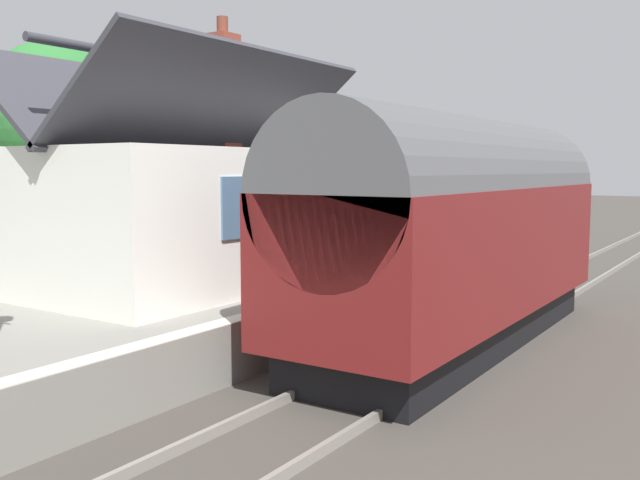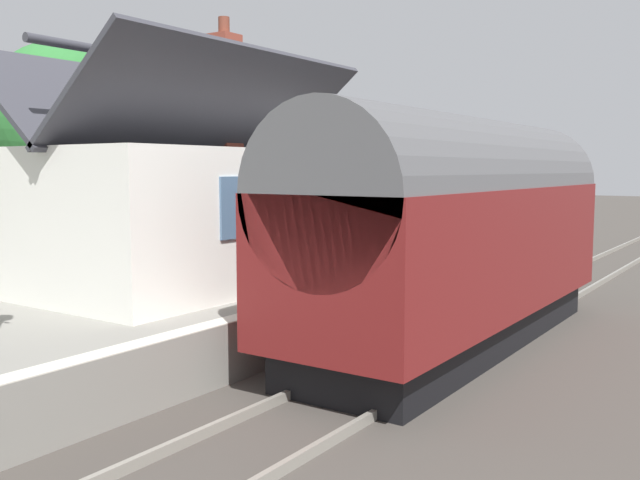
% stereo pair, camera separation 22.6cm
% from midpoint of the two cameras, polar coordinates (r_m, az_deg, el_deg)
% --- Properties ---
extents(ground_plane, '(160.00, 160.00, 0.00)m').
position_cam_midpoint_polar(ground_plane, '(14.66, 8.42, -7.38)').
color(ground_plane, '#423D38').
extents(platform, '(32.00, 5.44, 0.96)m').
position_cam_midpoint_polar(platform, '(16.44, -3.42, -4.17)').
color(platform, gray).
rests_on(platform, ground).
extents(platform_edge_coping, '(32.00, 0.36, 0.02)m').
position_cam_midpoint_polar(platform_edge_coping, '(14.99, 4.38, -3.26)').
color(platform_edge_coping, beige).
rests_on(platform_edge_coping, platform).
extents(rail_near, '(52.00, 0.08, 0.14)m').
position_cam_midpoint_polar(rail_near, '(14.05, 14.48, -7.79)').
color(rail_near, gray).
rests_on(rail_near, ground).
extents(rail_far, '(52.00, 0.08, 0.14)m').
position_cam_midpoint_polar(rail_far, '(14.57, 9.07, -7.19)').
color(rail_far, gray).
rests_on(rail_far, ground).
extents(train, '(9.75, 2.73, 4.32)m').
position_cam_midpoint_polar(train, '(13.36, 10.87, 0.93)').
color(train, black).
rests_on(train, ground).
extents(station_building, '(6.59, 4.40, 5.60)m').
position_cam_midpoint_polar(station_building, '(14.29, -11.90, 2.34)').
color(station_building, white).
rests_on(station_building, platform).
extents(bench_near_building, '(1.41, 0.45, 0.88)m').
position_cam_midpoint_polar(bench_near_building, '(24.82, 12.82, 1.31)').
color(bench_near_building, brown).
rests_on(bench_near_building, platform).
extents(bench_platform_end, '(1.42, 0.50, 0.88)m').
position_cam_midpoint_polar(bench_platform_end, '(22.83, 11.17, 0.96)').
color(bench_platform_end, brown).
rests_on(bench_platform_end, platform).
extents(planter_bench_right, '(0.44, 0.44, 0.69)m').
position_cam_midpoint_polar(planter_bench_right, '(21.28, 12.09, 0.28)').
color(planter_bench_right, '#9E5138').
rests_on(planter_bench_right, platform).
extents(planter_bench_left, '(0.84, 0.32, 0.60)m').
position_cam_midpoint_polar(planter_bench_left, '(24.92, 6.46, 1.00)').
color(planter_bench_left, teal).
rests_on(planter_bench_left, platform).
extents(planter_by_door, '(0.46, 0.46, 0.80)m').
position_cam_midpoint_polar(planter_by_door, '(21.19, 3.06, 0.48)').
color(planter_by_door, teal).
rests_on(planter_by_door, platform).
extents(station_sign_board, '(0.96, 0.06, 1.57)m').
position_cam_midpoint_polar(station_sign_board, '(19.40, 9.75, 2.25)').
color(station_sign_board, black).
rests_on(station_sign_board, platform).
extents(tree_mid_background, '(4.39, 3.94, 6.92)m').
position_cam_midpoint_polar(tree_mid_background, '(21.23, -21.06, 9.01)').
color(tree_mid_background, '#4C3828').
rests_on(tree_mid_background, ground).
extents(tree_far_right, '(3.26, 3.34, 7.73)m').
position_cam_midpoint_polar(tree_far_right, '(33.12, -4.15, 10.00)').
color(tree_far_right, '#4C3828').
rests_on(tree_far_right, ground).
extents(tree_far_left, '(2.88, 2.48, 7.19)m').
position_cam_midpoint_polar(tree_far_left, '(30.26, -14.18, 9.36)').
color(tree_far_left, '#4C3828').
rests_on(tree_far_left, ground).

